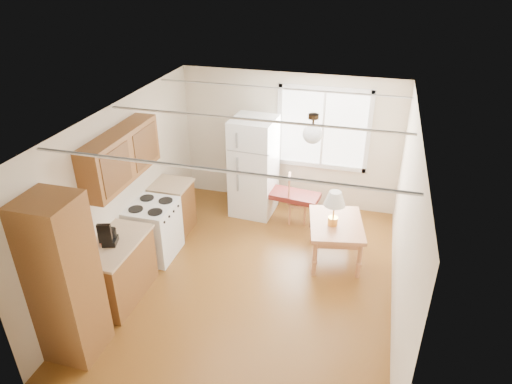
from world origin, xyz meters
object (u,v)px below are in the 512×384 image
at_px(refrigerator, 254,167).
at_px(dining_table, 336,228).
at_px(chair, 293,196).
at_px(bench, 286,195).

distance_m(refrigerator, dining_table, 2.00).
xyz_separation_m(refrigerator, chair, (0.77, -0.18, -0.40)).
relative_size(refrigerator, dining_table, 1.53).
height_order(refrigerator, bench, refrigerator).
bearing_deg(refrigerator, chair, -9.50).
bearing_deg(dining_table, refrigerator, 134.71).
relative_size(dining_table, chair, 1.34).
height_order(bench, chair, chair).
bearing_deg(chair, dining_table, -57.53).
bearing_deg(chair, bench, 153.12).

